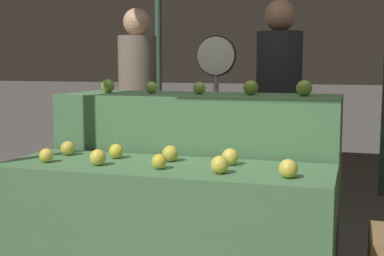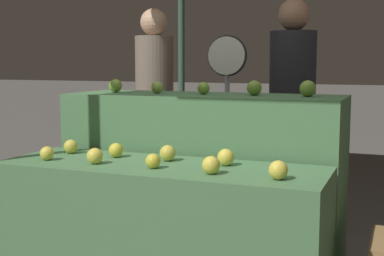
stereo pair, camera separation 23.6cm
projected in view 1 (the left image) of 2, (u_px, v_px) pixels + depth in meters
name	position (u px, v px, depth m)	size (l,w,h in m)	color
display_counter_front	(165.00, 244.00, 2.66)	(1.62, 0.55, 0.79)	#4C7A4C
display_counter_back	(199.00, 186.00, 3.21)	(1.62, 0.55, 1.11)	#4C7A4C
apple_front_0	(46.00, 155.00, 2.68)	(0.07, 0.07, 0.07)	yellow
apple_front_1	(98.00, 157.00, 2.60)	(0.08, 0.08, 0.08)	yellow
apple_front_2	(159.00, 162.00, 2.51)	(0.07, 0.07, 0.07)	gold
apple_front_3	(220.00, 165.00, 2.41)	(0.08, 0.08, 0.08)	yellow
apple_front_4	(288.00, 169.00, 2.32)	(0.08, 0.08, 0.08)	yellow
apple_front_5	(68.00, 148.00, 2.89)	(0.08, 0.08, 0.08)	gold
apple_front_6	(116.00, 151.00, 2.79)	(0.08, 0.08, 0.08)	gold
apple_front_7	(170.00, 153.00, 2.71)	(0.08, 0.08, 0.08)	gold
apple_front_8	(230.00, 157.00, 2.61)	(0.08, 0.08, 0.08)	yellow
apple_back_0	(108.00, 86.00, 3.31)	(0.08, 0.08, 0.08)	#7AA338
apple_back_1	(152.00, 88.00, 3.21)	(0.07, 0.07, 0.07)	#8EB247
apple_back_2	(199.00, 88.00, 3.14)	(0.07, 0.07, 0.07)	#84AD3D
apple_back_3	(251.00, 88.00, 3.05)	(0.09, 0.09, 0.09)	#7AA338
apple_back_4	(304.00, 88.00, 2.97)	(0.09, 0.09, 0.09)	#84AD3D
produce_scale	(216.00, 94.00, 3.74)	(0.28, 0.20, 1.48)	#99999E
person_vendor_at_scale	(279.00, 100.00, 3.93)	(0.43, 0.43, 1.74)	#2D2D38
person_customer_left	(138.00, 95.00, 4.51)	(0.43, 0.43, 1.74)	#2D2D38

